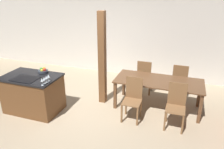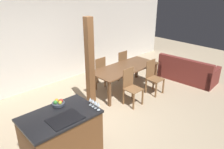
{
  "view_description": "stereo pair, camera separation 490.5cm",
  "coord_description": "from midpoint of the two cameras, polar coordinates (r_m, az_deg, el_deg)",
  "views": [
    {
      "loc": [
        2.12,
        -4.19,
        2.83
      ],
      "look_at": [
        0.6,
        0.2,
        0.95
      ],
      "focal_mm": 35.0,
      "sensor_mm": 36.0,
      "label": 1
    },
    {
      "loc": [
        -2.71,
        -3.34,
        3.01
      ],
      "look_at": [
        0.6,
        0.2,
        0.95
      ],
      "focal_mm": 35.0,
      "sensor_mm": 36.0,
      "label": 2
    }
  ],
  "objects": [
    {
      "name": "wine_glass_near",
      "position": [
        3.58,
        -41.67,
        -15.69
      ],
      "size": [
        0.06,
        0.06,
        0.16
      ],
      "color": "silver",
      "rests_on": "kitchen_island"
    },
    {
      "name": "dining_chair_far_left",
      "position": [
        5.87,
        -24.9,
        -3.58
      ],
      "size": [
        0.4,
        0.4,
        0.98
      ],
      "rotation": [
        0.0,
        0.0,
        3.14
      ],
      "color": "brown",
      "rests_on": "ground_plane"
    },
    {
      "name": "ground_plane",
      "position": [
        4.77,
        -31.37,
        -18.75
      ],
      "size": [
        16.0,
        16.0,
        0.0
      ],
      "primitive_type": "plane",
      "color": "tan"
    },
    {
      "name": "couch",
      "position": [
        5.93,
        4.15,
        -3.54
      ],
      "size": [
        0.98,
        1.84,
        0.81
      ],
      "rotation": [
        0.0,
        0.0,
        1.66
      ],
      "color": "maroon",
      "rests_on": "ground_plane"
    },
    {
      "name": "dining_chair_far_right",
      "position": [
        6.16,
        -16.8,
        -1.08
      ],
      "size": [
        0.4,
        0.4,
        0.98
      ],
      "rotation": [
        0.0,
        0.0,
        3.14
      ],
      "color": "brown",
      "rests_on": "ground_plane"
    },
    {
      "name": "wall_back",
      "position": [
        6.62,
        -39.17,
        4.06
      ],
      "size": [
        11.2,
        0.08,
        2.7
      ],
      "color": "silver",
      "rests_on": "ground_plane"
    },
    {
      "name": "wine_glass_far",
      "position": [
        3.71,
        -41.82,
        -14.42
      ],
      "size": [
        0.06,
        0.06,
        0.16
      ],
      "color": "silver",
      "rests_on": "kitchen_island"
    },
    {
      "name": "dining_chair_near_left",
      "position": [
        4.74,
        -19.37,
        -9.09
      ],
      "size": [
        0.4,
        0.4,
        0.98
      ],
      "color": "brown",
      "rests_on": "ground_plane"
    },
    {
      "name": "wine_glass_end",
      "position": [
        3.78,
        -41.9,
        -13.82
      ],
      "size": [
        0.06,
        0.06,
        0.16
      ],
      "color": "silver",
      "rests_on": "kitchen_island"
    },
    {
      "name": "dining_table",
      "position": [
        5.38,
        -18.09,
        -3.26
      ],
      "size": [
        2.08,
        0.9,
        0.73
      ],
      "color": "brown",
      "rests_on": "ground_plane"
    },
    {
      "name": "wine_glass_middle",
      "position": [
        3.64,
        -41.75,
        -15.05
      ],
      "size": [
        0.06,
        0.06,
        0.16
      ],
      "color": "silver",
      "rests_on": "kitchen_island"
    },
    {
      "name": "dining_chair_near_right",
      "position": [
        5.1,
        -9.84,
        -5.6
      ],
      "size": [
        0.4,
        0.4,
        0.98
      ],
      "color": "brown",
      "rests_on": "ground_plane"
    },
    {
      "name": "timber_post",
      "position": [
        4.7,
        -33.29,
        -3.01
      ],
      "size": [
        0.17,
        0.17,
        2.32
      ],
      "color": "brown",
      "rests_on": "ground_plane"
    },
    {
      "name": "fruit_bowl",
      "position": [
        4.22,
        -47.81,
        -13.27
      ],
      "size": [
        0.24,
        0.24,
        0.11
      ],
      "color": "#383D47",
      "rests_on": "kitchen_island"
    },
    {
      "name": "kitchen_island",
      "position": [
        4.28,
        -47.95,
        -21.23
      ],
      "size": [
        1.31,
        0.85,
        0.91
      ],
      "color": "brown",
      "rests_on": "ground_plane"
    }
  ]
}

